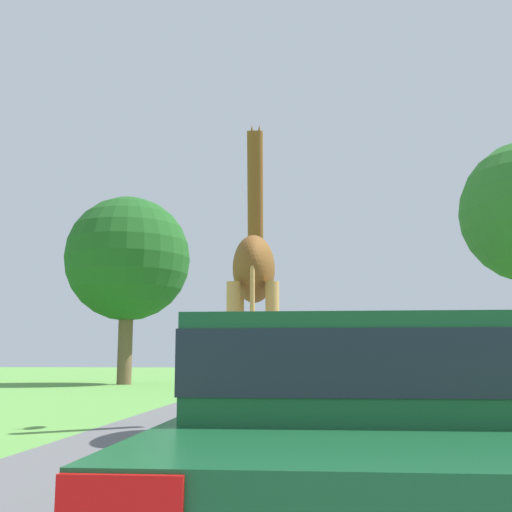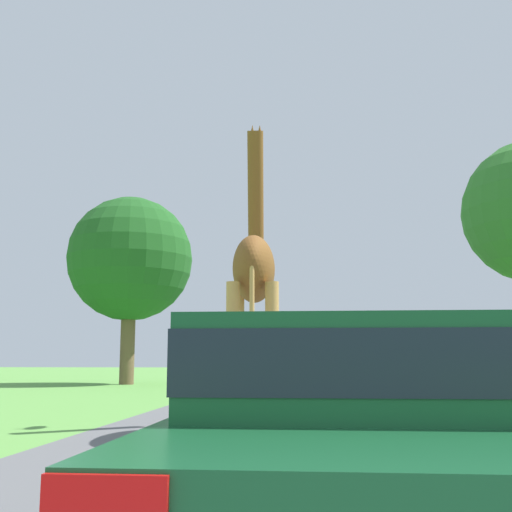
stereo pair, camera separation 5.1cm
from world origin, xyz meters
The scene contains 7 objects.
road centered at (0.00, 30.00, 0.00)m, with size 8.19×120.00×0.00m.
giraffe_near_road centered at (-1.48, 9.83, 2.35)m, with size 0.88×2.98×5.26m.
car_lead_maroon centered at (-0.33, 3.94, 0.70)m, with size 1.95×3.96×1.32m.
car_queue_right centered at (0.81, 18.09, 0.73)m, with size 1.75×4.54×1.36m.
car_queue_left centered at (1.83, 24.23, 0.73)m, with size 1.89×4.28×1.34m.
car_far_ahead centered at (-3.14, 23.32, 0.72)m, with size 1.85×4.01×1.37m.
tree_far_right centered at (-8.73, 27.72, 5.46)m, with size 5.51×5.51×8.25m.
Camera 2 is at (-0.55, 0.20, 1.11)m, focal length 45.00 mm.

